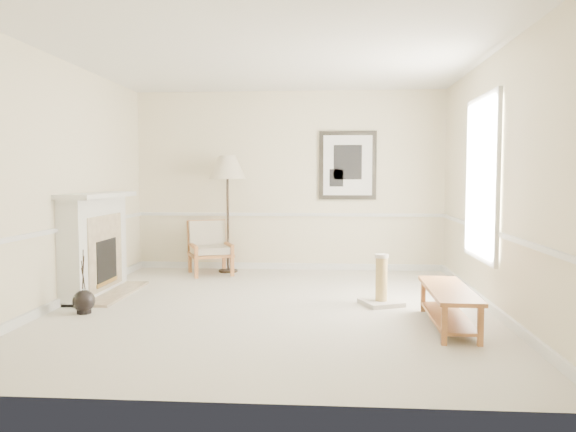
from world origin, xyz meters
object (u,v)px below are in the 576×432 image
object	(u,v)px
scratching_post	(381,289)
bench	(449,301)
armchair	(209,245)
floor_vase	(84,302)
floor_lamp	(227,171)

from	to	relation	value
scratching_post	bench	bearing A→B (deg)	-57.61
armchair	scratching_post	size ratio (longest dim) A/B	1.42
bench	scratching_post	bearing A→B (deg)	122.39
armchair	bench	world-z (taller)	armchair
floor_vase	scratching_post	distance (m)	3.40
armchair	floor_lamp	distance (m)	1.21
floor_vase	scratching_post	bearing A→B (deg)	11.13
bench	scratching_post	world-z (taller)	scratching_post
floor_lamp	scratching_post	world-z (taller)	floor_lamp
floor_vase	bench	xyz separation A→B (m)	(3.92, -0.27, 0.13)
scratching_post	armchair	bearing A→B (deg)	141.19
floor_vase	floor_lamp	bearing A→B (deg)	68.55
armchair	bench	size ratio (longest dim) A/B	0.62
floor_vase	scratching_post	world-z (taller)	floor_vase
floor_lamp	bench	size ratio (longest dim) A/B	1.32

